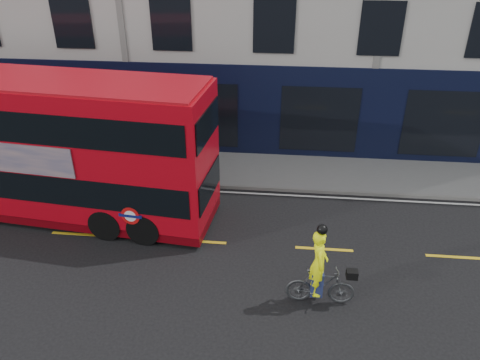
# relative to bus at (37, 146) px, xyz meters

# --- Properties ---
(ground) EXTENTS (120.00, 120.00, 0.00)m
(ground) POSITION_rel_bus_xyz_m (1.59, -2.90, -2.47)
(ground) COLOR black
(ground) RESTS_ON ground
(pavement) EXTENTS (60.00, 3.00, 0.12)m
(pavement) POSITION_rel_bus_xyz_m (1.59, 3.60, -2.41)
(pavement) COLOR gray
(pavement) RESTS_ON ground
(kerb) EXTENTS (60.00, 0.12, 0.13)m
(kerb) POSITION_rel_bus_xyz_m (1.59, 2.10, -2.41)
(kerb) COLOR slate
(kerb) RESTS_ON ground
(road_edge_line) EXTENTS (58.00, 0.10, 0.01)m
(road_edge_line) POSITION_rel_bus_xyz_m (1.59, 1.80, -2.47)
(road_edge_line) COLOR silver
(road_edge_line) RESTS_ON ground
(lane_dashes) EXTENTS (58.00, 0.12, 0.01)m
(lane_dashes) POSITION_rel_bus_xyz_m (1.59, -1.40, -2.47)
(lane_dashes) COLOR gold
(lane_dashes) RESTS_ON ground
(bus) EXTENTS (12.15, 3.91, 4.82)m
(bus) POSITION_rel_bus_xyz_m (0.00, 0.00, 0.00)
(bus) COLOR #B90713
(bus) RESTS_ON ground
(cyclist) EXTENTS (1.84, 0.70, 2.50)m
(cyclist) POSITION_rel_bus_xyz_m (9.28, -3.75, -1.62)
(cyclist) COLOR #444749
(cyclist) RESTS_ON ground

